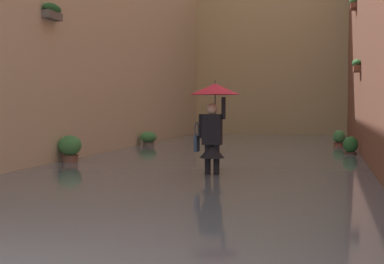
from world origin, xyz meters
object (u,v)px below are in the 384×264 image
Objects in this scene: person_wading at (214,112)px; potted_plant_far_right at (148,140)px; potted_plant_mid_left at (339,141)px; potted_plant_near_left at (350,148)px; potted_plant_mid_right at (70,150)px.

person_wading reaches higher than potted_plant_far_right.
potted_plant_mid_left reaches higher than potted_plant_far_right.
potted_plant_mid_left is at bearing -167.20° from potted_plant_far_right.
person_wading is 2.93× the size of potted_plant_near_left.
person_wading is 9.64m from potted_plant_mid_left.
person_wading is 8.71m from potted_plant_far_right.
potted_plant_far_right is at bearing 12.80° from potted_plant_mid_left.
potted_plant_mid_right reaches higher than potted_plant_mid_left.
person_wading is at bearing 74.27° from potted_plant_mid_left.
potted_plant_mid_left is 1.06× the size of potted_plant_far_right.
potted_plant_far_right is at bearing -90.99° from potted_plant_mid_right.
person_wading is 4.41m from potted_plant_mid_right.
potted_plant_mid_left is at bearing -85.77° from potted_plant_near_left.
person_wading is 2.80× the size of potted_plant_mid_left.
potted_plant_near_left is 1.01× the size of potted_plant_far_right.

